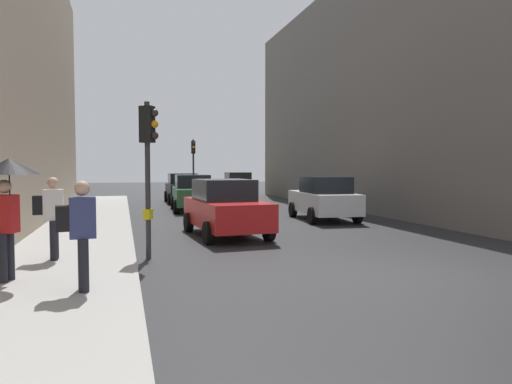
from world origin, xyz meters
TOP-DOWN VIEW (x-y plane):
  - ground_plane at (0.00, 0.00)m, footprint 120.00×120.00m
  - sidewalk_kerb at (-6.71, 6.00)m, footprint 2.92×40.00m
  - building_facade_right at (11.25, 13.91)m, footprint 12.00×27.67m
  - traffic_light_near_right at (-4.93, 3.05)m, footprint 0.44×0.37m
  - traffic_light_far_median at (-0.92, 23.85)m, footprint 0.25×0.43m
  - car_yellow_taxi at (2.51, 25.65)m, footprint 2.11×4.25m
  - car_white_compact at (2.32, 9.58)m, footprint 2.26×4.32m
  - car_red_sedan at (-2.44, 6.26)m, footprint 2.26×4.32m
  - car_green_estate at (-2.19, 15.25)m, footprint 2.18×4.28m
  - car_dark_suv at (-2.01, 20.86)m, footprint 2.06×4.22m
  - pedestrian_with_umbrella at (-7.42, 0.75)m, footprint 1.00×1.00m
  - pedestrian_with_grey_backpack at (-6.18, -0.27)m, footprint 0.63×0.37m
  - pedestrian_with_black_backpack at (-6.99, 2.67)m, footprint 0.61×0.36m

SIDE VIEW (x-z plane):
  - ground_plane at x=0.00m, z-range 0.00..0.00m
  - sidewalk_kerb at x=-6.71m, z-range 0.00..0.16m
  - car_yellow_taxi at x=2.51m, z-range 0.00..1.76m
  - car_white_compact at x=2.32m, z-range 0.00..1.76m
  - car_red_sedan at x=-2.44m, z-range 0.00..1.76m
  - car_green_estate at x=-2.19m, z-range 0.00..1.76m
  - car_dark_suv at x=-2.01m, z-range 0.00..1.76m
  - pedestrian_with_grey_backpack at x=-6.18m, z-range 0.28..2.05m
  - pedestrian_with_black_backpack at x=-6.99m, z-range 0.28..2.05m
  - pedestrian_with_umbrella at x=-7.42m, z-range 0.77..2.91m
  - traffic_light_near_right at x=-4.93m, z-range 0.69..4.34m
  - traffic_light_far_median at x=-0.92m, z-range 0.75..4.74m
  - building_facade_right at x=11.25m, z-range 0.00..11.69m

